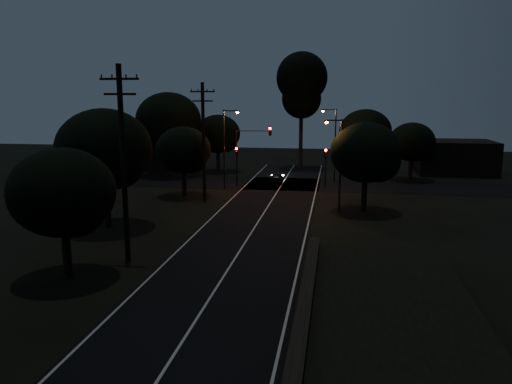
% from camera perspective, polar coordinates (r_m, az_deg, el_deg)
% --- Properties ---
extents(road_surface, '(60.00, 70.00, 0.03)m').
position_cam_1_polar(road_surface, '(43.36, 1.49, -1.49)').
color(road_surface, black).
rests_on(road_surface, ground).
extents(utility_pole_mid, '(2.20, 0.30, 11.00)m').
position_cam_1_polar(utility_pole_mid, '(28.57, -14.94, 3.39)').
color(utility_pole_mid, black).
rests_on(utility_pole_mid, ground).
extents(utility_pole_far, '(2.20, 0.30, 10.50)m').
position_cam_1_polar(utility_pole_far, '(44.58, -6.03, 5.92)').
color(utility_pole_far, black).
rests_on(utility_pole_far, ground).
extents(tree_left_b, '(5.33, 5.33, 6.78)m').
position_cam_1_polar(tree_left_b, '(26.87, -21.01, -0.33)').
color(tree_left_b, black).
rests_on(tree_left_b, ground).
extents(tree_left_c, '(6.72, 6.72, 8.49)m').
position_cam_1_polar(tree_left_c, '(36.57, -16.69, 4.47)').
color(tree_left_c, black).
rests_on(tree_left_c, ground).
extents(tree_left_d, '(5.16, 5.16, 6.55)m').
position_cam_1_polar(tree_left_d, '(47.15, -8.13, 4.61)').
color(tree_left_d, black).
rests_on(tree_left_d, ground).
extents(tree_far_nw, '(5.60, 5.60, 7.10)m').
position_cam_1_polar(tree_far_nw, '(62.62, -4.23, 6.53)').
color(tree_far_nw, black).
rests_on(tree_far_nw, ground).
extents(tree_far_w, '(7.70, 7.70, 9.82)m').
position_cam_1_polar(tree_far_w, '(59.99, -9.78, 7.93)').
color(tree_far_w, black).
rests_on(tree_far_w, ground).
extents(tree_far_ne, '(6.20, 6.20, 7.84)m').
position_cam_1_polar(tree_far_ne, '(61.00, 12.59, 6.64)').
color(tree_far_ne, black).
rests_on(tree_far_ne, ground).
extents(tree_far_e, '(5.09, 5.09, 6.46)m').
position_cam_1_polar(tree_far_e, '(58.63, 17.58, 5.36)').
color(tree_far_e, black).
rests_on(tree_far_e, ground).
extents(tree_right_a, '(5.73, 5.73, 7.29)m').
position_cam_1_polar(tree_right_a, '(41.09, 12.73, 4.23)').
color(tree_right_a, black).
rests_on(tree_right_a, ground).
extents(tall_pine, '(6.60, 6.60, 14.99)m').
position_cam_1_polar(tall_pine, '(66.05, 5.24, 12.13)').
color(tall_pine, black).
rests_on(tall_pine, ground).
extents(building_left, '(10.00, 8.00, 4.40)m').
position_cam_1_polar(building_left, '(68.25, -13.00, 4.62)').
color(building_left, black).
rests_on(building_left, ground).
extents(building_right, '(9.00, 7.00, 4.00)m').
position_cam_1_polar(building_right, '(65.88, 21.74, 3.73)').
color(building_right, black).
rests_on(building_right, ground).
extents(signal_left, '(0.28, 0.35, 4.10)m').
position_cam_1_polar(signal_left, '(52.27, -2.21, 3.76)').
color(signal_left, black).
rests_on(signal_left, ground).
extents(signal_right, '(0.28, 0.35, 4.10)m').
position_cam_1_polar(signal_right, '(51.28, 7.95, 3.53)').
color(signal_right, black).
rests_on(signal_right, ground).
extents(signal_mast, '(3.70, 0.35, 6.25)m').
position_cam_1_polar(signal_mast, '(51.81, -0.38, 5.38)').
color(signal_mast, black).
rests_on(signal_mast, ground).
extents(streetlight_a, '(1.66, 0.26, 8.00)m').
position_cam_1_polar(streetlight_a, '(50.29, -3.46, 5.54)').
color(streetlight_a, black).
rests_on(streetlight_a, ground).
extents(streetlight_b, '(1.66, 0.26, 8.00)m').
position_cam_1_polar(streetlight_b, '(55.07, 8.83, 5.89)').
color(streetlight_b, black).
rests_on(streetlight_b, ground).
extents(streetlight_c, '(1.46, 0.26, 7.50)m').
position_cam_1_polar(streetlight_c, '(41.17, 9.40, 3.84)').
color(streetlight_c, black).
rests_on(streetlight_c, ground).
extents(car, '(1.59, 3.55, 1.18)m').
position_cam_1_polar(car, '(54.36, 2.37, 1.65)').
color(car, black).
rests_on(car, ground).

